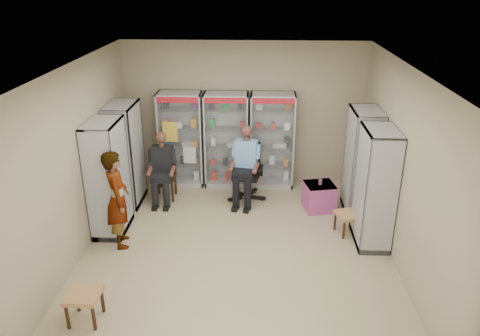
{
  "coord_description": "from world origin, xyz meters",
  "views": [
    {
      "loc": [
        0.34,
        -6.47,
        4.25
      ],
      "look_at": [
        0.02,
        0.7,
        1.23
      ],
      "focal_mm": 35.0,
      "sensor_mm": 36.0,
      "label": 1
    }
  ],
  "objects_px": {
    "cabinet_left_near": "(108,178)",
    "seated_shopkeeper": "(246,166)",
    "office_chair": "(246,172)",
    "pink_trunk": "(319,197)",
    "cabinet_back_mid": "(227,140)",
    "cabinet_right_near": "(375,188)",
    "cabinet_right_far": "(362,163)",
    "woven_stool_a": "(347,223)",
    "wooden_chair": "(164,176)",
    "woven_stool_b": "(85,307)",
    "cabinet_left_far": "(126,155)",
    "cabinet_back_left": "(181,139)",
    "cabinet_back_right": "(272,141)",
    "standing_man": "(118,199)"
  },
  "relations": [
    {
      "from": "seated_shopkeeper",
      "to": "woven_stool_b",
      "type": "relative_size",
      "value": 3.43
    },
    {
      "from": "cabinet_right_near",
      "to": "cabinet_right_far",
      "type": "bearing_deg",
      "value": 0.0
    },
    {
      "from": "cabinet_back_left",
      "to": "cabinet_left_far",
      "type": "bearing_deg",
      "value": -135.0
    },
    {
      "from": "cabinet_left_near",
      "to": "cabinet_right_far",
      "type": "bearing_deg",
      "value": 101.41
    },
    {
      "from": "cabinet_right_far",
      "to": "standing_man",
      "type": "distance_m",
      "value": 4.4
    },
    {
      "from": "cabinet_right_far",
      "to": "seated_shopkeeper",
      "type": "relative_size",
      "value": 1.36
    },
    {
      "from": "cabinet_right_far",
      "to": "cabinet_right_near",
      "type": "bearing_deg",
      "value": -180.0
    },
    {
      "from": "cabinet_right_far",
      "to": "pink_trunk",
      "type": "distance_m",
      "value": 1.04
    },
    {
      "from": "pink_trunk",
      "to": "woven_stool_a",
      "type": "distance_m",
      "value": 0.97
    },
    {
      "from": "cabinet_back_left",
      "to": "woven_stool_a",
      "type": "distance_m",
      "value": 3.84
    },
    {
      "from": "cabinet_back_left",
      "to": "cabinet_right_far",
      "type": "distance_m",
      "value": 3.71
    },
    {
      "from": "cabinet_back_right",
      "to": "woven_stool_a",
      "type": "xyz_separation_m",
      "value": [
        1.3,
        -1.97,
        -0.81
      ]
    },
    {
      "from": "cabinet_back_mid",
      "to": "woven_stool_b",
      "type": "relative_size",
      "value": 4.67
    },
    {
      "from": "cabinet_back_left",
      "to": "wooden_chair",
      "type": "relative_size",
      "value": 2.13
    },
    {
      "from": "cabinet_right_near",
      "to": "woven_stool_b",
      "type": "height_order",
      "value": "cabinet_right_near"
    },
    {
      "from": "cabinet_left_near",
      "to": "seated_shopkeeper",
      "type": "height_order",
      "value": "cabinet_left_near"
    },
    {
      "from": "seated_shopkeeper",
      "to": "standing_man",
      "type": "xyz_separation_m",
      "value": [
        -2.04,
        -1.74,
        0.1
      ]
    },
    {
      "from": "cabinet_left_near",
      "to": "cabinet_back_right",
      "type": "bearing_deg",
      "value": 125.65
    },
    {
      "from": "woven_stool_b",
      "to": "cabinet_right_far",
      "type": "bearing_deg",
      "value": 38.16
    },
    {
      "from": "cabinet_left_far",
      "to": "seated_shopkeeper",
      "type": "height_order",
      "value": "cabinet_left_far"
    },
    {
      "from": "office_chair",
      "to": "woven_stool_a",
      "type": "distance_m",
      "value": 2.24
    },
    {
      "from": "cabinet_right_far",
      "to": "cabinet_left_near",
      "type": "distance_m",
      "value": 4.55
    },
    {
      "from": "cabinet_back_left",
      "to": "cabinet_right_far",
      "type": "xyz_separation_m",
      "value": [
        3.53,
        -1.13,
        0.0
      ]
    },
    {
      "from": "cabinet_back_right",
      "to": "standing_man",
      "type": "distance_m",
      "value": 3.57
    },
    {
      "from": "cabinet_right_near",
      "to": "standing_man",
      "type": "relative_size",
      "value": 1.2
    },
    {
      "from": "office_chair",
      "to": "seated_shopkeeper",
      "type": "relative_size",
      "value": 0.79
    },
    {
      "from": "cabinet_left_near",
      "to": "office_chair",
      "type": "relative_size",
      "value": 1.73
    },
    {
      "from": "cabinet_back_right",
      "to": "cabinet_left_far",
      "type": "relative_size",
      "value": 1.0
    },
    {
      "from": "cabinet_right_far",
      "to": "wooden_chair",
      "type": "distance_m",
      "value": 3.84
    },
    {
      "from": "cabinet_right_near",
      "to": "cabinet_left_far",
      "type": "height_order",
      "value": "same"
    },
    {
      "from": "woven_stool_a",
      "to": "wooden_chair",
      "type": "bearing_deg",
      "value": 160.29
    },
    {
      "from": "cabinet_back_right",
      "to": "cabinet_left_near",
      "type": "distance_m",
      "value": 3.48
    },
    {
      "from": "cabinet_back_mid",
      "to": "cabinet_right_near",
      "type": "distance_m",
      "value": 3.41
    },
    {
      "from": "cabinet_right_near",
      "to": "woven_stool_b",
      "type": "bearing_deg",
      "value": 117.45
    },
    {
      "from": "cabinet_right_near",
      "to": "cabinet_left_far",
      "type": "bearing_deg",
      "value": 73.75
    },
    {
      "from": "cabinet_back_mid",
      "to": "cabinet_right_far",
      "type": "bearing_deg",
      "value": -23.65
    },
    {
      "from": "cabinet_back_left",
      "to": "cabinet_right_near",
      "type": "relative_size",
      "value": 1.0
    },
    {
      "from": "cabinet_back_mid",
      "to": "cabinet_left_far",
      "type": "bearing_deg",
      "value": -153.68
    },
    {
      "from": "cabinet_left_near",
      "to": "woven_stool_b",
      "type": "relative_size",
      "value": 4.67
    },
    {
      "from": "wooden_chair",
      "to": "cabinet_back_left",
      "type": "bearing_deg",
      "value": 71.1
    },
    {
      "from": "office_chair",
      "to": "cabinet_back_left",
      "type": "bearing_deg",
      "value": 163.77
    },
    {
      "from": "office_chair",
      "to": "pink_trunk",
      "type": "distance_m",
      "value": 1.49
    },
    {
      "from": "wooden_chair",
      "to": "seated_shopkeeper",
      "type": "distance_m",
      "value": 1.66
    },
    {
      "from": "cabinet_back_mid",
      "to": "seated_shopkeeper",
      "type": "xyz_separation_m",
      "value": [
        0.44,
        -0.75,
        -0.26
      ]
    },
    {
      "from": "standing_man",
      "to": "cabinet_back_right",
      "type": "bearing_deg",
      "value": -63.5
    },
    {
      "from": "woven_stool_b",
      "to": "standing_man",
      "type": "relative_size",
      "value": 0.26
    },
    {
      "from": "office_chair",
      "to": "woven_stool_b",
      "type": "xyz_separation_m",
      "value": [
        -1.99,
        -3.67,
        -0.36
      ]
    },
    {
      "from": "cabinet_left_far",
      "to": "seated_shopkeeper",
      "type": "distance_m",
      "value": 2.34
    },
    {
      "from": "cabinet_right_far",
      "to": "woven_stool_b",
      "type": "xyz_separation_m",
      "value": [
        -4.13,
        -3.25,
        -0.79
      ]
    },
    {
      "from": "pink_trunk",
      "to": "cabinet_back_left",
      "type": "bearing_deg",
      "value": 158.83
    }
  ]
}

